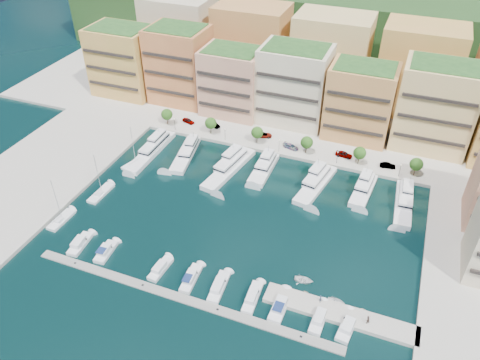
{
  "coord_description": "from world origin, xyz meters",
  "views": [
    {
      "loc": [
        32.94,
        -86.06,
        80.57
      ],
      "look_at": [
        -3.34,
        6.78,
        6.0
      ],
      "focal_mm": 35.0,
      "sensor_mm": 36.0,
      "label": 1
    }
  ],
  "objects_px": {
    "tree_0": "(167,114)",
    "tender_2": "(336,302)",
    "car_2": "(264,135)",
    "sailboat_1": "(101,194)",
    "yacht_2": "(230,166)",
    "cruiser_1": "(106,252)",
    "car_5": "(388,166)",
    "tree_1": "(211,123)",
    "car_4": "(344,154)",
    "lamppost_1": "(225,133)",
    "yacht_5": "(364,188)",
    "cruiser_4": "(191,278)",
    "lamppost_0": "(175,122)",
    "tree_5": "(416,164)",
    "tree_3": "(307,142)",
    "yacht_6": "(404,201)",
    "cruiser_8": "(319,318)",
    "lamppost_4": "(400,168)",
    "tender_1": "(306,292)",
    "sailboat_2": "(135,164)",
    "cruiser_6": "(252,298)",
    "person_0": "(320,299)",
    "sailboat_0": "(61,220)",
    "tender_3": "(363,310)",
    "yacht_3": "(264,167)",
    "person_1": "(367,320)",
    "lamppost_3": "(337,156)",
    "yacht_0": "(153,149)",
    "tender_0": "(304,280)",
    "cruiser_7": "(280,306)",
    "yacht_1": "(186,153)",
    "car_0": "(188,121)",
    "cruiser_3": "(160,269)",
    "yacht_4": "(316,183)",
    "car_3": "(291,146)",
    "tree_4": "(360,153)",
    "lamppost_2": "(279,144)",
    "car_1": "(214,124)"
  },
  "relations": [
    {
      "from": "cruiser_8",
      "to": "yacht_1",
      "type": "bearing_deg",
      "value": 139.73
    },
    {
      "from": "lamppost_0",
      "to": "cruiser_7",
      "type": "bearing_deg",
      "value": -45.96
    },
    {
      "from": "yacht_5",
      "to": "cruiser_4",
      "type": "xyz_separation_m",
      "value": [
        -30.54,
        -46.41,
        -0.64
      ]
    },
    {
      "from": "lamppost_0",
      "to": "lamppost_1",
      "type": "xyz_separation_m",
      "value": [
        18.0,
        0.0,
        0.0
      ]
    },
    {
      "from": "lamppost_0",
      "to": "tree_5",
      "type": "bearing_deg",
      "value": 1.73
    },
    {
      "from": "cruiser_3",
      "to": "sailboat_2",
      "type": "height_order",
      "value": "sailboat_2"
    },
    {
      "from": "yacht_0",
      "to": "yacht_5",
      "type": "height_order",
      "value": "same"
    },
    {
      "from": "person_0",
      "to": "person_1",
      "type": "relative_size",
      "value": 0.96
    },
    {
      "from": "lamppost_2",
      "to": "car_1",
      "type": "bearing_deg",
      "value": 165.16
    },
    {
      "from": "yacht_6",
      "to": "cruiser_8",
      "type": "height_order",
      "value": "yacht_6"
    },
    {
      "from": "yacht_6",
      "to": "cruiser_4",
      "type": "bearing_deg",
      "value": -132.87
    },
    {
      "from": "yacht_1",
      "to": "yacht_2",
      "type": "relative_size",
      "value": 0.83
    },
    {
      "from": "yacht_5",
      "to": "tender_0",
      "type": "distance_m",
      "value": 38.24
    },
    {
      "from": "yacht_2",
      "to": "sailboat_1",
      "type": "relative_size",
      "value": 1.82
    },
    {
      "from": "sailboat_0",
      "to": "tender_3",
      "type": "bearing_deg",
      "value": 0.02
    },
    {
      "from": "tender_3",
      "to": "lamppost_1",
      "type": "bearing_deg",
      "value": 45.37
    },
    {
      "from": "yacht_2",
      "to": "cruiser_1",
      "type": "relative_size",
      "value": 3.24
    },
    {
      "from": "tender_3",
      "to": "person_0",
      "type": "relative_size",
      "value": 0.72
    },
    {
      "from": "car_4",
      "to": "tree_1",
      "type": "bearing_deg",
      "value": 99.03
    },
    {
      "from": "sailboat_2",
      "to": "car_2",
      "type": "xyz_separation_m",
      "value": [
        31.46,
        27.51,
        1.41
      ]
    },
    {
      "from": "lamppost_1",
      "to": "car_4",
      "type": "relative_size",
      "value": 0.83
    },
    {
      "from": "tree_3",
      "to": "yacht_5",
      "type": "xyz_separation_m",
      "value": [
        19.7,
        -11.7,
        -3.53
      ]
    },
    {
      "from": "lamppost_3",
      "to": "cruiser_4",
      "type": "relative_size",
      "value": 0.5
    },
    {
      "from": "tree_0",
      "to": "tree_3",
      "type": "xyz_separation_m",
      "value": [
        48.0,
        0.0,
        0.0
      ]
    },
    {
      "from": "lamppost_4",
      "to": "yacht_4",
      "type": "height_order",
      "value": "yacht_4"
    },
    {
      "from": "yacht_2",
      "to": "sailboat_2",
      "type": "distance_m",
      "value": 28.77
    },
    {
      "from": "lamppost_3",
      "to": "yacht_5",
      "type": "distance_m",
      "value": 13.76
    },
    {
      "from": "cruiser_7",
      "to": "car_3",
      "type": "distance_m",
      "value": 60.69
    },
    {
      "from": "yacht_3",
      "to": "yacht_6",
      "type": "xyz_separation_m",
      "value": [
        40.0,
        -1.44,
        -0.0
      ]
    },
    {
      "from": "cruiser_1",
      "to": "person_1",
      "type": "xyz_separation_m",
      "value": [
        60.9,
        2.1,
        1.41
      ]
    },
    {
      "from": "lamppost_4",
      "to": "cruiser_4",
      "type": "relative_size",
      "value": 0.5
    },
    {
      "from": "cruiser_6",
      "to": "person_0",
      "type": "xyz_separation_m",
      "value": [
        13.78,
        3.87,
        1.4
      ]
    },
    {
      "from": "yacht_3",
      "to": "yacht_5",
      "type": "distance_m",
      "value": 29.06
    },
    {
      "from": "tree_4",
      "to": "person_1",
      "type": "bearing_deg",
      "value": -78.32
    },
    {
      "from": "car_2",
      "to": "sailboat_1",
      "type": "bearing_deg",
      "value": 126.73
    },
    {
      "from": "yacht_0",
      "to": "car_0",
      "type": "relative_size",
      "value": 5.44
    },
    {
      "from": "tree_1",
      "to": "tree_5",
      "type": "xyz_separation_m",
      "value": [
        64.0,
        0.0,
        0.0
      ]
    },
    {
      "from": "lamppost_0",
      "to": "yacht_6",
      "type": "distance_m",
      "value": 75.51
    },
    {
      "from": "tree_1",
      "to": "sailboat_2",
      "type": "xyz_separation_m",
      "value": [
        -14.49,
        -23.4,
        -4.43
      ]
    },
    {
      "from": "lamppost_4",
      "to": "cruiser_1",
      "type": "bearing_deg",
      "value": -137.7
    },
    {
      "from": "tender_2",
      "to": "car_4",
      "type": "relative_size",
      "value": 0.73
    },
    {
      "from": "cruiser_1",
      "to": "person_1",
      "type": "distance_m",
      "value": 60.96
    },
    {
      "from": "yacht_4",
      "to": "cruiser_1",
      "type": "xyz_separation_m",
      "value": [
        -40.09,
        -44.21,
        -0.52
      ]
    },
    {
      "from": "lamppost_1",
      "to": "car_2",
      "type": "distance_m",
      "value": 12.88
    },
    {
      "from": "yacht_1",
      "to": "car_0",
      "type": "height_order",
      "value": "yacht_1"
    },
    {
      "from": "tree_0",
      "to": "tender_2",
      "type": "distance_m",
      "value": 86.57
    },
    {
      "from": "yacht_6",
      "to": "tender_1",
      "type": "relative_size",
      "value": 14.58
    },
    {
      "from": "lamppost_1",
      "to": "yacht_2",
      "type": "height_order",
      "value": "yacht_2"
    },
    {
      "from": "lamppost_4",
      "to": "tender_1",
      "type": "height_order",
      "value": "lamppost_4"
    },
    {
      "from": "car_5",
      "to": "tree_1",
      "type": "bearing_deg",
      "value": 82.58
    }
  ]
}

